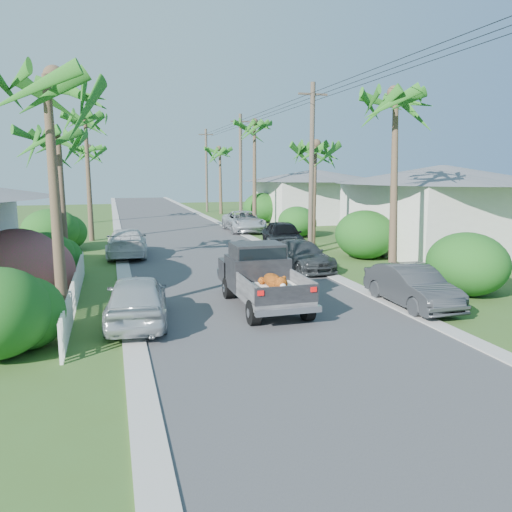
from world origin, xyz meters
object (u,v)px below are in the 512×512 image
object	(u,v)px
palm_r_c	(254,123)
parked_car_rm	(301,255)
parked_car_lf	(127,243)
house_right_far	(315,198)
palm_l_a	(47,78)
palm_r_a	(398,95)
palm_l_d	(86,148)
parked_car_rd	(244,222)
utility_pole_b	(312,169)
palm_r_b	(315,145)
palm_l_c	(85,115)
utility_pole_c	(241,170)
house_right_near	(440,212)
palm_l_b	(58,132)
parked_car_rn	(412,286)
parked_car_rf	(283,235)
utility_pole_d	(207,170)
parked_car_ln	(137,299)
palm_r_d	(220,149)
pickup_truck	(260,275)

from	to	relation	value
palm_r_c	parked_car_rm	bearing A→B (deg)	-98.81
parked_car_lf	house_right_far	world-z (taller)	house_right_far
palm_l_a	palm_r_a	world-z (taller)	palm_r_a
palm_l_d	palm_r_a	distance (m)	30.80
parked_car_rm	parked_car_rd	xyz separation A→B (m)	(1.18, 14.77, 0.12)
palm_r_c	utility_pole_b	size ratio (longest dim) A/B	1.04
parked_car_rm	palm_r_b	xyz separation A→B (m)	(3.00, 5.78, 5.31)
parked_car_rd	palm_l_c	xyz separation A→B (m)	(-10.78, -2.00, 7.16)
palm_r_c	utility_pole_c	size ratio (longest dim) A/B	1.04
house_right_far	palm_r_b	bearing A→B (deg)	-113.11
parked_car_lf	palm_r_a	bearing A→B (deg)	141.35
house_right_near	utility_pole_c	bearing A→B (deg)	114.82
palm_l_b	house_right_near	world-z (taller)	palm_l_b
palm_r_b	utility_pole_c	size ratio (longest dim) A/B	0.80
parked_car_rn	parked_car_rd	distance (m)	21.81
parked_car_rf	palm_r_c	bearing A→B (deg)	89.62
house_right_far	utility_pole_b	xyz separation A→B (m)	(-7.40, -17.00, 2.48)
palm_l_b	palm_r_b	world-z (taller)	palm_l_b
parked_car_rd	utility_pole_d	distance (m)	19.41
palm_r_b	house_right_near	size ratio (longest dim) A/B	0.80
parked_car_rf	utility_pole_d	xyz separation A→B (m)	(0.81, 27.88, 3.80)
palm_l_c	utility_pole_b	distance (m)	15.05
palm_l_c	palm_r_c	size ratio (longest dim) A/B	0.98
palm_l_b	palm_l_d	world-z (taller)	palm_l_d
parked_car_ln	utility_pole_b	xyz separation A→B (m)	(9.71, 10.22, 3.86)
palm_r_c	house_right_near	world-z (taller)	palm_r_c
palm_r_d	house_right_near	size ratio (longest dim) A/B	0.89
utility_pole_d	palm_l_d	bearing A→B (deg)	-143.36
parked_car_rn	house_right_near	xyz separation A→B (m)	(8.21, 9.82, 1.54)
pickup_truck	house_right_far	size ratio (longest dim) A/B	0.57
parked_car_ln	house_right_far	distance (m)	32.18
parked_car_rd	parked_car_rm	bearing A→B (deg)	-92.63
parked_car_rm	utility_pole_b	xyz separation A→B (m)	(2.00, 3.78, 3.96)
pickup_truck	utility_pole_d	xyz separation A→B (m)	(5.60, 39.12, 3.59)
pickup_truck	palm_l_b	bearing A→B (deg)	129.93
parked_car_rn	utility_pole_b	distance (m)	11.53
parked_car_rn	utility_pole_b	xyz separation A→B (m)	(0.81, 10.82, 3.92)
parked_car_rf	palm_r_d	world-z (taller)	palm_r_d
palm_l_c	palm_r_b	size ratio (longest dim) A/B	1.28
parked_car_rd	parked_car_ln	bearing A→B (deg)	-110.79
pickup_truck	palm_l_d	xyz separation A→B (m)	(-6.50, 30.12, 5.43)
parked_car_ln	palm_r_d	size ratio (longest dim) A/B	0.54
house_right_near	house_right_far	distance (m)	18.00
palm_l_c	parked_car_rn	bearing A→B (deg)	-61.43
parked_car_rn	palm_l_c	distance (m)	23.70
palm_l_b	palm_r_d	world-z (taller)	palm_r_d
parked_car_rd	palm_l_a	bearing A→B (deg)	-115.67
parked_car_rf	palm_r_c	distance (m)	13.18
parked_car_ln	utility_pole_b	bearing A→B (deg)	-128.39
pickup_truck	house_right_far	world-z (taller)	house_right_far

